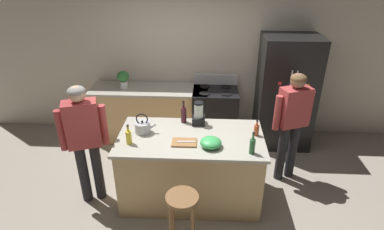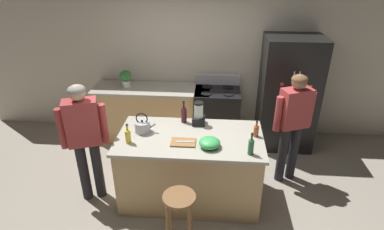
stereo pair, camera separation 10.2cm
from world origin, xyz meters
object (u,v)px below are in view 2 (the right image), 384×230
at_px(bottle_cooking_sauce, 256,131).
at_px(chef_knife, 185,142).
at_px(kitchen_island, 190,167).
at_px(bottle_wine, 184,114).
at_px(bar_stool, 179,208).
at_px(bottle_soda, 128,136).
at_px(cutting_board, 183,142).
at_px(refrigerator, 288,94).
at_px(bottle_olive_oil, 251,147).
at_px(mixing_bowl, 210,143).
at_px(blender_appliance, 199,115).
at_px(potted_plant, 126,78).
at_px(person_by_island_left, 84,134).
at_px(stove_range, 217,115).
at_px(person_by_sink_right, 293,119).
at_px(tea_kettle, 142,126).

relative_size(bottle_cooking_sauce, chef_knife, 0.98).
bearing_deg(kitchen_island, bottle_wine, 107.15).
height_order(bar_stool, bottle_soda, bottle_soda).
bearing_deg(cutting_board, refrigerator, 46.84).
distance_m(bottle_olive_oil, bottle_soda, 1.46).
distance_m(refrigerator, cutting_board, 2.28).
relative_size(bottle_soda, mixing_bowl, 1.00).
distance_m(refrigerator, bottle_wine, 1.96).
bearing_deg(blender_appliance, mixing_bowl, -73.69).
xyz_separation_m(potted_plant, bottle_cooking_sauce, (2.05, -1.47, -0.09)).
bearing_deg(person_by_island_left, stove_range, 44.79).
distance_m(person_by_sink_right, bottle_cooking_sauce, 0.69).
height_order(bottle_soda, cutting_board, bottle_soda).
relative_size(person_by_sink_right, blender_appliance, 5.13).
height_order(bottle_olive_oil, cutting_board, bottle_olive_oil).
height_order(person_by_island_left, mixing_bowl, person_by_island_left).
bearing_deg(tea_kettle, bottle_soda, -112.12).
xyz_separation_m(blender_appliance, bottle_cooking_sauce, (0.73, -0.26, -0.06)).
bearing_deg(potted_plant, bottle_soda, -74.23).
height_order(potted_plant, mixing_bowl, potted_plant).
relative_size(refrigerator, chef_knife, 8.56).
xyz_separation_m(person_by_island_left, chef_knife, (1.27, -0.05, -0.02)).
bearing_deg(stove_range, blender_appliance, -101.69).
distance_m(kitchen_island, cutting_board, 0.52).
distance_m(bottle_olive_oil, cutting_board, 0.82).
height_order(bottle_olive_oil, bottle_cooking_sauce, bottle_olive_oil).
height_order(bar_stool, bottle_wine, bottle_wine).
bearing_deg(stove_range, kitchen_island, -102.28).
bearing_deg(bottle_cooking_sauce, bottle_wine, 162.17).
height_order(kitchen_island, bottle_olive_oil, bottle_olive_oil).
relative_size(kitchen_island, bar_stool, 2.61).
bearing_deg(mixing_bowl, bar_stool, -116.37).
relative_size(refrigerator, bottle_soda, 7.36).
xyz_separation_m(person_by_island_left, bottle_cooking_sauce, (2.14, 0.19, 0.03)).
bearing_deg(person_by_sink_right, bar_stool, -136.96).
bearing_deg(chef_knife, stove_range, 73.44).
bearing_deg(bottle_olive_oil, person_by_island_left, 173.84).
bearing_deg(kitchen_island, tea_kettle, 173.08).
relative_size(person_by_island_left, bottle_soda, 6.45).
xyz_separation_m(person_by_island_left, mixing_bowl, (1.57, -0.11, 0.01)).
distance_m(person_by_island_left, tea_kettle, 0.72).
xyz_separation_m(stove_range, mixing_bowl, (-0.08, -1.75, 0.52)).
relative_size(blender_appliance, cutting_board, 1.06).
height_order(refrigerator, potted_plant, refrigerator).
xyz_separation_m(person_by_sink_right, cutting_board, (-1.44, -0.66, -0.03)).
relative_size(kitchen_island, chef_knife, 8.34).
xyz_separation_m(stove_range, tea_kettle, (-0.95, -1.45, 0.54)).
bearing_deg(refrigerator, tea_kettle, -145.93).
bearing_deg(bar_stool, mixing_bowl, 63.63).
bearing_deg(bottle_wine, chef_knife, -82.98).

